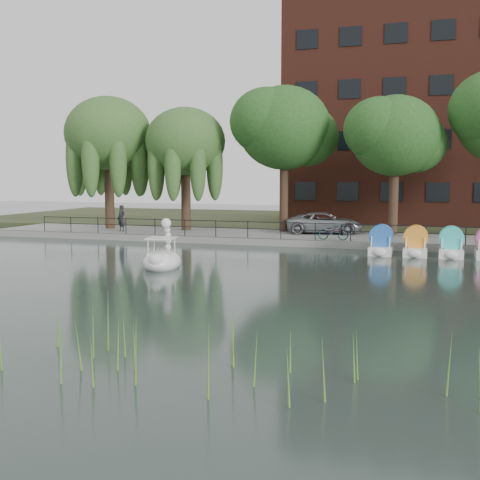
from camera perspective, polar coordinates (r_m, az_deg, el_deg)
The scene contains 16 objects.
ground_plane at distance 22.30m, azimuth -4.39°, elevation -4.33°, with size 120.00×120.00×0.00m, color #334340.
promenade at distance 37.43m, azimuth 4.91°, elevation 0.22°, with size 40.00×6.00×0.40m, color gray.
kerb at distance 34.58m, azimuth 3.81°, elevation -0.26°, with size 40.00×0.25×0.40m, color gray.
land_strip at distance 51.13m, azimuth 8.43°, elevation 1.74°, with size 60.00×22.00×0.36m, color #47512D.
railing at distance 34.68m, azimuth 3.90°, elevation 1.33°, with size 32.00×0.05×1.00m.
apartment_building at distance 50.56m, azimuth 16.62°, elevation 11.92°, with size 20.00×10.07×18.00m.
willow_left at distance 42.62m, azimuth -12.40°, elevation 9.80°, with size 5.88×5.88×9.01m.
willow_mid at distance 40.57m, azimuth -5.20°, elevation 9.23°, with size 5.32×5.32×8.15m.
broadleaf_center at distance 39.53m, azimuth 4.22°, elevation 10.50°, with size 6.00×6.00×9.25m.
broadleaf_right at distance 37.94m, azimuth 14.51°, elevation 9.48°, with size 5.40×5.40×8.32m.
minivan at distance 38.24m, azimuth 8.04°, elevation 1.77°, with size 5.53×2.54×1.54m, color gray.
bicycle at distance 34.53m, azimuth 8.83°, elevation 0.84°, with size 1.72×0.60×1.00m, color gray.
pedestrian at distance 40.02m, azimuth -11.18°, elevation 2.22°, with size 0.71×0.48×1.98m, color black.
swan_boat at distance 26.58m, azimuth -7.38°, elevation -1.65°, with size 2.04×2.78×2.14m.
pedal_boat_row at distance 31.65m, azimuth 20.93°, elevation -0.50°, with size 9.65×1.70×1.40m.
reed_bank at distance 12.98m, azimuth -12.22°, elevation -9.40°, with size 24.00×2.40×1.20m.
Camera 1 is at (8.32, -20.29, 4.04)m, focal length 45.00 mm.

